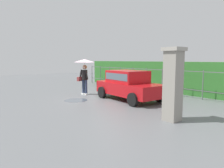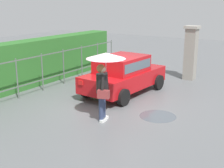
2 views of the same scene
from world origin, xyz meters
TOP-DOWN VIEW (x-y plane):
  - ground_plane at (0.00, 0.00)m, footprint 40.00×40.00m
  - car at (1.34, 0.36)m, footprint 3.83×2.07m
  - pedestrian at (-1.35, -0.59)m, footprint 1.15×1.15m
  - gate_pillar at (4.92, -1.04)m, footprint 0.60×0.60m
  - fence_section at (-0.69, 3.25)m, footprint 11.39×0.05m
  - hedge_row at (-0.69, 4.31)m, footprint 12.34×0.90m
  - puddle_near at (-0.18, -1.81)m, footprint 1.15×1.15m

SIDE VIEW (x-z plane):
  - ground_plane at x=0.00m, z-range 0.00..0.00m
  - puddle_near at x=-0.18m, z-range 0.00..0.00m
  - car at x=1.34m, z-range 0.06..1.54m
  - fence_section at x=-0.69m, z-range 0.08..1.58m
  - hedge_row at x=-0.69m, z-range 0.00..1.90m
  - gate_pillar at x=4.92m, z-range 0.03..2.45m
  - pedestrian at x=-1.35m, z-range 0.54..2.59m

